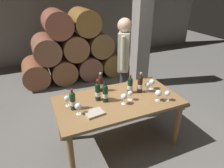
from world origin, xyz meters
TOP-DOWN VIEW (x-y plane):
  - ground_plane at (0.00, 0.00)m, footprint 14.00×14.00m
  - cellar_back_wall at (0.00, 4.20)m, footprint 10.00×0.24m
  - barrel_stack at (-0.00, 2.60)m, footprint 2.49×0.90m
  - stone_pillar at (1.30, 1.60)m, footprint 0.32×0.32m
  - dining_table at (0.00, 0.00)m, footprint 1.70×0.90m
  - wine_bottle_0 at (0.25, 0.11)m, footprint 0.07×0.07m
  - wine_bottle_1 at (-0.61, 0.02)m, footprint 0.07×0.07m
  - wine_bottle_2 at (-0.17, 0.03)m, footprint 0.07×0.07m
  - wine_bottle_3 at (0.39, 0.07)m, footprint 0.07×0.07m
  - wine_bottle_4 at (-0.13, 0.33)m, footprint 0.07×0.07m
  - wine_bottle_5 at (-0.25, 0.11)m, footprint 0.07×0.07m
  - wine_glass_0 at (0.15, -0.07)m, footprint 0.07×0.07m
  - wine_glass_1 at (0.60, 0.08)m, footprint 0.09×0.09m
  - wine_glass_2 at (0.60, -0.28)m, footprint 0.07×0.07m
  - wine_glass_3 at (0.03, -0.13)m, footprint 0.08×0.08m
  - wine_glass_4 at (-0.58, -0.11)m, footprint 0.08×0.08m
  - wine_glass_5 at (0.49, -0.24)m, footprint 0.09×0.09m
  - wine_glass_6 at (-0.66, 0.12)m, footprint 0.08×0.08m
  - wine_glass_7 at (0.49, 0.04)m, footprint 0.08×0.08m
  - tasting_notebook at (-0.40, -0.19)m, footprint 0.24×0.19m
  - sommelier_presenting at (0.46, 0.75)m, footprint 0.32×0.43m

SIDE VIEW (x-z plane):
  - ground_plane at x=0.00m, z-range 0.00..0.00m
  - dining_table at x=0.00m, z-range 0.29..1.05m
  - barrel_stack at x=0.00m, z-range -0.12..1.57m
  - tasting_notebook at x=-0.40m, z-range 0.76..0.79m
  - wine_glass_0 at x=0.15m, z-range 0.79..0.93m
  - wine_glass_2 at x=0.60m, z-range 0.79..0.94m
  - wine_glass_6 at x=-0.66m, z-range 0.79..0.94m
  - wine_glass_7 at x=0.49m, z-range 0.79..0.95m
  - wine_glass_4 at x=-0.58m, z-range 0.79..0.95m
  - wine_glass_3 at x=0.03m, z-range 0.79..0.95m
  - wine_glass_1 at x=0.60m, z-range 0.79..0.95m
  - wine_glass_5 at x=0.49m, z-range 0.79..0.95m
  - wine_bottle_0 at x=0.25m, z-range 0.74..1.03m
  - wine_bottle_1 at x=-0.61m, z-range 0.74..1.03m
  - wine_bottle_2 at x=-0.17m, z-range 0.74..1.03m
  - wine_bottle_4 at x=-0.13m, z-range 0.74..1.04m
  - wine_bottle_5 at x=-0.25m, z-range 0.74..1.04m
  - wine_bottle_3 at x=0.39m, z-range 0.74..1.05m
  - sommelier_presenting at x=0.46m, z-range 0.19..1.90m
  - stone_pillar at x=1.30m, z-range 0.00..2.60m
  - cellar_back_wall at x=0.00m, z-range 0.00..2.80m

